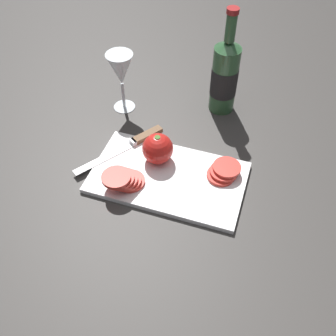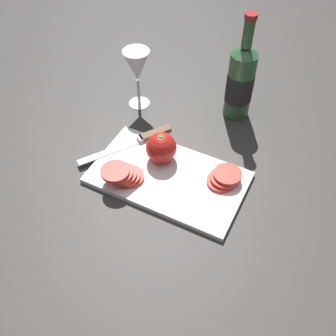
{
  "view_description": "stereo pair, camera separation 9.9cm",
  "coord_description": "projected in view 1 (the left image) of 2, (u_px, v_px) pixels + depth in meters",
  "views": [
    {
      "loc": [
        0.21,
        -0.65,
        0.79
      ],
      "look_at": [
        0.01,
        -0.02,
        0.04
      ],
      "focal_mm": 42.0,
      "sensor_mm": 36.0,
      "label": 1
    },
    {
      "loc": [
        0.31,
        -0.61,
        0.79
      ],
      "look_at": [
        0.01,
        -0.02,
        0.04
      ],
      "focal_mm": 42.0,
      "sensor_mm": 36.0,
      "label": 2
    }
  ],
  "objects": [
    {
      "name": "ground_plane",
      "position": [
        167.0,
        174.0,
        1.04
      ],
      "size": [
        3.0,
        3.0,
        0.0
      ],
      "primitive_type": "plane",
      "color": "#383533"
    },
    {
      "name": "whole_tomato",
      "position": [
        158.0,
        149.0,
        1.03
      ],
      "size": [
        0.08,
        0.08,
        0.08
      ],
      "color": "red",
      "rests_on": "cutting_board"
    },
    {
      "name": "tomato_slice_stack_near",
      "position": [
        224.0,
        171.0,
        1.01
      ],
      "size": [
        0.08,
        0.09,
        0.03
      ],
      "color": "red",
      "rests_on": "cutting_board"
    },
    {
      "name": "tomato_slice_stack_far",
      "position": [
        124.0,
        179.0,
        0.98
      ],
      "size": [
        0.1,
        0.1,
        0.04
      ],
      "color": "red",
      "rests_on": "cutting_board"
    },
    {
      "name": "wine_glass",
      "position": [
        121.0,
        71.0,
        1.13
      ],
      "size": [
        0.08,
        0.08,
        0.19
      ],
      "color": "silver",
      "rests_on": "ground_plane"
    },
    {
      "name": "wine_bottle",
      "position": [
        225.0,
        76.0,
        1.14
      ],
      "size": [
        0.08,
        0.08,
        0.32
      ],
      "color": "#2D5633",
      "rests_on": "ground_plane"
    },
    {
      "name": "cutting_board",
      "position": [
        168.0,
        177.0,
        1.02
      ],
      "size": [
        0.4,
        0.23,
        0.01
      ],
      "color": "white",
      "rests_on": "ground_plane"
    },
    {
      "name": "knife",
      "position": [
        138.0,
        140.0,
        1.1
      ],
      "size": [
        0.18,
        0.24,
        0.01
      ],
      "rotation": [
        0.0,
        0.0,
        4.1
      ],
      "color": "silver",
      "rests_on": "cutting_board"
    }
  ]
}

